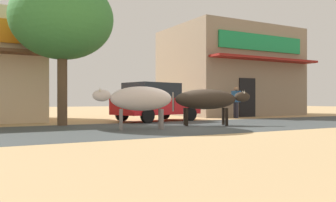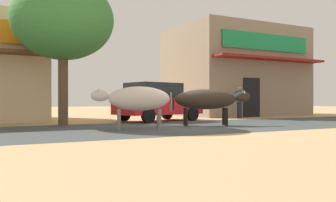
{
  "view_description": "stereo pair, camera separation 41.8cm",
  "coord_description": "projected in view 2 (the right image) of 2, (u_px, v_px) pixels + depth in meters",
  "views": [
    {
      "loc": [
        -6.24,
        -10.23,
        0.9
      ],
      "look_at": [
        -0.01,
        1.06,
        0.87
      ],
      "focal_mm": 37.72,
      "sensor_mm": 36.0,
      "label": 1
    },
    {
      "loc": [
        -5.87,
        -10.43,
        0.9
      ],
      "look_at": [
        -0.01,
        1.06,
        0.87
      ],
      "focal_mm": 37.72,
      "sensor_mm": 36.0,
      "label": 2
    }
  ],
  "objects": [
    {
      "name": "ground",
      "position": [
        182.0,
        127.0,
        11.96
      ],
      "size": [
        80.0,
        80.0,
        0.0
      ],
      "primitive_type": "plane",
      "color": "tan"
    },
    {
      "name": "asphalt_road",
      "position": [
        182.0,
        127.0,
        11.96
      ],
      "size": [
        72.0,
        5.51,
        0.0
      ],
      "primitive_type": "cube",
      "color": "#3D4344",
      "rests_on": "ground"
    },
    {
      "name": "storefront_right_club",
      "position": [
        234.0,
        73.0,
        21.89
      ],
      "size": [
        7.44,
        6.54,
        5.24
      ],
      "color": "gray",
      "rests_on": "ground"
    },
    {
      "name": "roadside_tree",
      "position": [
        63.0,
        20.0,
        12.72
      ],
      "size": [
        3.64,
        3.64,
        5.27
      ],
      "color": "brown",
      "rests_on": "ground"
    },
    {
      "name": "parked_hatchback_car",
      "position": [
        157.0,
        102.0,
        15.23
      ],
      "size": [
        4.06,
        2.57,
        1.64
      ],
      "color": "red",
      "rests_on": "ground"
    },
    {
      "name": "cow_near_brown",
      "position": [
        137.0,
        99.0,
        10.93
      ],
      "size": [
        2.45,
        1.29,
        1.33
      ],
      "color": "beige",
      "rests_on": "ground"
    },
    {
      "name": "cow_far_dark",
      "position": [
        207.0,
        100.0,
        12.49
      ],
      "size": [
        2.67,
        1.57,
        1.29
      ],
      "color": "#2F261D",
      "rests_on": "ground"
    },
    {
      "name": "pedestrian_by_shop",
      "position": [
        240.0,
        100.0,
        17.64
      ],
      "size": [
        0.34,
        0.61,
        1.59
      ],
      "color": "#262633",
      "rests_on": "ground"
    }
  ]
}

